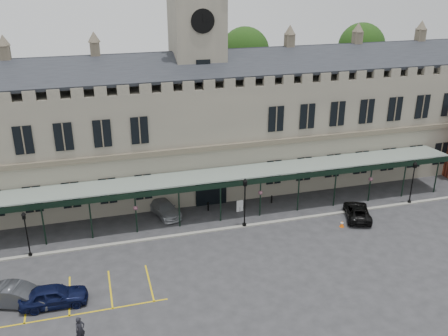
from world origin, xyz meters
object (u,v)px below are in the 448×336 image
object	(u,v)px
station_building	(199,130)
sign_board	(240,206)
person_a	(80,330)
lamp_post_right	(413,179)
car_van	(357,211)
lamp_post_left	(26,230)
lamp_post_mid	(245,198)
clock_tower	(198,68)
car_left_b	(18,295)
car_taxi	(164,208)
traffic_cone	(342,224)
car_left_a	(54,296)

from	to	relation	value
station_building	sign_board	xyz separation A→B (m)	(2.38, -7.31, -5.88)
person_a	station_building	bearing A→B (deg)	27.87
lamp_post_right	car_van	size ratio (longest dim) A/B	0.98
station_building	person_a	distance (m)	26.42
lamp_post_left	lamp_post_mid	size ratio (longest dim) A/B	0.85
station_building	car_van	size ratio (longest dim) A/B	12.49
clock_tower	lamp_post_left	size ratio (longest dim) A/B	5.82
lamp_post_left	car_left_b	xyz separation A→B (m)	(-0.30, -6.61, -1.71)
car_taxi	traffic_cone	bearing A→B (deg)	-41.04
lamp_post_right	lamp_post_mid	bearing A→B (deg)	-179.84
person_a	car_left_a	bearing A→B (deg)	80.73
lamp_post_left	sign_board	world-z (taller)	lamp_post_left
lamp_post_left	sign_board	size ratio (longest dim) A/B	3.53
lamp_post_mid	sign_board	distance (m)	3.94
station_building	car_taxi	bearing A→B (deg)	-130.24
lamp_post_left	car_taxi	xyz separation A→B (m)	(12.20, 4.52, -1.83)
lamp_post_right	traffic_cone	world-z (taller)	lamp_post_right
clock_tower	sign_board	distance (m)	14.74
clock_tower	car_left_b	xyz separation A→B (m)	(-17.50, -17.13, -12.29)
lamp_post_mid	car_van	xyz separation A→B (m)	(11.14, -1.25, -2.30)
station_building	sign_board	size ratio (longest dim) A/B	49.73
lamp_post_right	sign_board	size ratio (longest dim) A/B	3.90
clock_tower	station_building	bearing A→B (deg)	-90.00
lamp_post_mid	sign_board	world-z (taller)	lamp_post_mid
traffic_cone	car_van	size ratio (longest dim) A/B	0.13
car_van	person_a	world-z (taller)	person_a
clock_tower	person_a	distance (m)	28.62
car_left_a	station_building	bearing A→B (deg)	-38.91
car_taxi	person_a	bearing A→B (deg)	-133.63
lamp_post_left	lamp_post_mid	distance (m)	19.06
lamp_post_mid	car_left_b	size ratio (longest dim) A/B	1.00
traffic_cone	car_left_b	distance (m)	28.50
clock_tower	car_left_a	size ratio (longest dim) A/B	5.18
car_van	lamp_post_right	bearing A→B (deg)	-148.66
traffic_cone	sign_board	bearing A→B (deg)	145.91
lamp_post_mid	car_taxi	xyz separation A→B (m)	(-6.86, 4.50, -2.27)
lamp_post_left	lamp_post_right	distance (m)	37.00
lamp_post_mid	car_left_a	distance (m)	18.52
sign_board	lamp_post_mid	bearing A→B (deg)	-104.78
station_building	car_left_b	size ratio (longest dim) A/B	12.06
clock_tower	car_taxi	xyz separation A→B (m)	(-5.00, -6.00, -12.41)
traffic_cone	car_left_a	xyz separation A→B (m)	(-25.70, -4.84, 0.50)
lamp_post_mid	lamp_post_right	xyz separation A→B (m)	(17.94, 0.05, -0.17)
car_left_a	car_taxi	xyz separation A→B (m)	(10.00, 11.87, -0.12)
lamp_post_mid	car_taxi	world-z (taller)	lamp_post_mid
lamp_post_mid	car_left_a	bearing A→B (deg)	-156.39
car_left_a	car_left_b	bearing A→B (deg)	74.80
clock_tower	sign_board	bearing A→B (deg)	-72.16
clock_tower	car_taxi	size ratio (longest dim) A/B	5.17
clock_tower	lamp_post_left	xyz separation A→B (m)	(-17.20, -10.52, -10.58)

